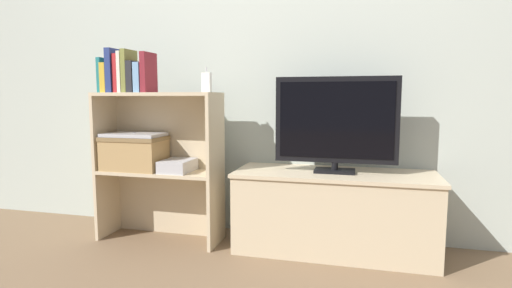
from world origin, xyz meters
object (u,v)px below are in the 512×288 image
at_px(tv_stand, 334,212).
at_px(book_maroon, 149,73).
at_px(book_charcoal, 135,77).
at_px(book_mustard, 109,78).
at_px(book_navy, 115,71).
at_px(laptop, 134,135).
at_px(tv, 336,122).
at_px(magazine_stack, 178,166).
at_px(book_crimson, 121,74).
at_px(book_ivory, 125,72).
at_px(book_teal, 104,75).
at_px(book_olive, 129,71).
at_px(storage_basket_left, 135,151).
at_px(book_skyblue, 142,78).
at_px(baby_monitor, 207,82).

distance_m(tv_stand, book_maroon, 1.33).
bearing_deg(book_charcoal, book_maroon, 0.00).
xyz_separation_m(book_mustard, book_navy, (0.04, 0.00, 0.04)).
xyz_separation_m(book_maroon, laptop, (-0.12, 0.02, -0.37)).
relative_size(book_mustard, book_charcoal, 0.96).
height_order(tv, book_mustard, book_mustard).
bearing_deg(magazine_stack, tv, 5.24).
relative_size(book_navy, magazine_stack, 1.15).
xyz_separation_m(book_crimson, book_ivory, (0.03, -0.00, 0.01)).
xyz_separation_m(book_teal, book_crimson, (0.11, 0.00, 0.01)).
height_order(tv_stand, tv, tv).
xyz_separation_m(book_mustard, book_ivory, (0.10, -0.00, 0.03)).
bearing_deg(book_olive, book_mustard, 180.00).
xyz_separation_m(book_teal, book_maroon, (0.30, 0.00, 0.01)).
bearing_deg(storage_basket_left, book_mustard, -173.48).
xyz_separation_m(book_olive, book_skyblue, (0.08, 0.00, -0.04)).
height_order(book_charcoal, baby_monitor, book_charcoal).
xyz_separation_m(book_teal, storage_basket_left, (0.17, 0.02, -0.46)).
relative_size(book_ivory, baby_monitor, 1.68).
bearing_deg(book_olive, book_navy, 180.00).
distance_m(book_teal, book_mustard, 0.04).
height_order(tv_stand, book_mustard, book_mustard).
bearing_deg(tv, book_navy, -175.37).
height_order(book_crimson, book_maroon, book_maroon).
bearing_deg(book_navy, book_olive, -0.00).
xyz_separation_m(tv_stand, storage_basket_left, (-1.19, -0.09, 0.31)).
distance_m(book_mustard, baby_monitor, 0.61).
distance_m(tv_stand, tv, 0.50).
bearing_deg(magazine_stack, baby_monitor, 3.09).
height_order(book_teal, book_mustard, book_teal).
distance_m(book_navy, laptop, 0.39).
height_order(baby_monitor, storage_basket_left, baby_monitor).
bearing_deg(baby_monitor, tv_stand, 5.92).
bearing_deg(baby_monitor, book_maroon, -174.84).
xyz_separation_m(book_mustard, storage_basket_left, (0.14, 0.02, -0.44)).
bearing_deg(tv, book_charcoal, -174.83).
bearing_deg(book_charcoal, storage_basket_left, 154.06).
distance_m(book_teal, book_maroon, 0.30).
height_order(book_navy, book_skyblue, book_navy).
xyz_separation_m(baby_monitor, storage_basket_left, (-0.47, -0.01, -0.41)).
relative_size(tv_stand, book_skyblue, 6.46).
distance_m(tv, laptop, 1.19).
height_order(book_skyblue, baby_monitor, book_skyblue).
relative_size(book_navy, book_skyblue, 1.50).
bearing_deg(book_teal, book_skyblue, 0.00).
relative_size(book_crimson, book_charcoal, 1.24).
relative_size(book_crimson, book_maroon, 0.97).
xyz_separation_m(book_teal, book_mustard, (0.03, 0.00, -0.02)).
relative_size(book_ivory, book_maroon, 1.04).
bearing_deg(tv_stand, book_teal, -175.55).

